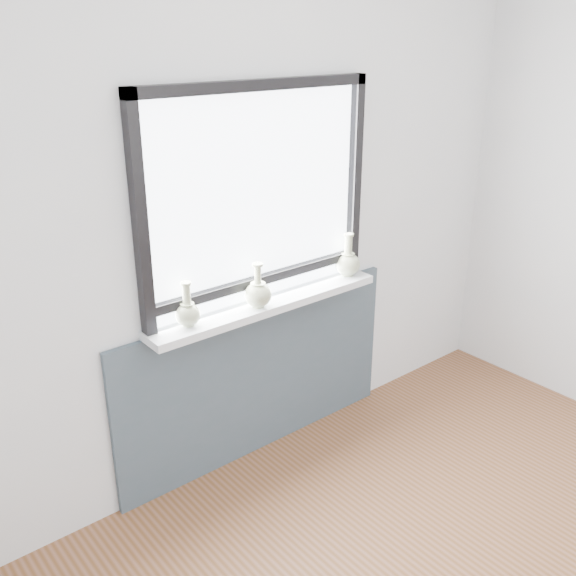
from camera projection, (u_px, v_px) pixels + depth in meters
back_wall at (254, 219)px, 3.11m from camera, size 3.60×0.02×2.60m
apron_panel at (261, 378)px, 3.41m from camera, size 1.70×0.03×0.86m
windowsill at (268, 305)px, 3.19m from camera, size 1.32×0.18×0.04m
window at (258, 192)px, 3.03m from camera, size 1.30×0.06×1.05m
vase_a at (188, 312)px, 2.90m from camera, size 0.12×0.12×0.21m
vase_b at (258, 293)px, 3.10m from camera, size 0.13×0.13×0.22m
vase_c at (348, 262)px, 3.49m from camera, size 0.14×0.14×0.24m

